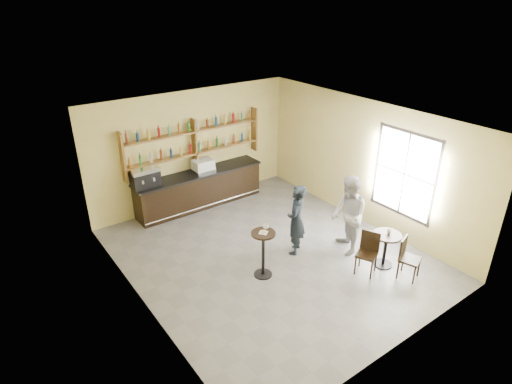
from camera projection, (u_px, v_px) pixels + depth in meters
floor at (269, 255)px, 9.90m from camera, size 7.00×7.00×0.00m
ceiling at (271, 120)px, 8.52m from camera, size 7.00×7.00×0.00m
wall_back at (193, 148)px, 11.76m from camera, size 7.00×0.00×7.00m
wall_front at (408, 271)px, 6.65m from camera, size 7.00×0.00×7.00m
wall_left at (137, 235)px, 7.62m from camera, size 0.00×7.00×7.00m
wall_right at (364, 163)px, 10.80m from camera, size 0.00×7.00×7.00m
window_pane at (404, 174)px, 9.88m from camera, size 0.00×2.00×2.00m
window_frame at (404, 174)px, 9.87m from camera, size 0.04×1.70×2.10m
shelf_unit at (194, 142)px, 11.58m from camera, size 4.00×0.26×1.40m
liquor_bottles at (194, 136)px, 11.50m from camera, size 3.68×0.10×1.00m
bar_counter at (200, 189)px, 11.96m from camera, size 3.72×0.73×1.01m
espresso_machine at (145, 177)px, 10.82m from camera, size 0.71×0.46×0.50m
pastry_case at (203, 166)px, 11.75m from camera, size 0.59×0.48×0.33m
pedestal_table at (263, 254)px, 8.99m from camera, size 0.63×0.63×1.06m
napkin at (263, 233)px, 8.76m from camera, size 0.23×0.23×0.00m
donut at (264, 232)px, 8.75m from camera, size 0.13×0.13×0.04m
cup_pedestal at (266, 227)px, 8.88m from camera, size 0.14×0.14×0.10m
man_main at (296, 220)px, 9.67m from camera, size 0.73×0.70×1.69m
cafe_table at (385, 250)px, 9.38m from camera, size 0.80×0.80×0.79m
cup_cafe at (389, 232)px, 9.22m from camera, size 0.13×0.13×0.09m
chair_west at (367, 254)px, 9.09m from camera, size 0.54×0.54×0.94m
chair_south at (410, 259)px, 8.94m from camera, size 0.51×0.51×0.92m
patron_second at (348, 215)px, 9.66m from camera, size 1.06×1.14×1.87m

